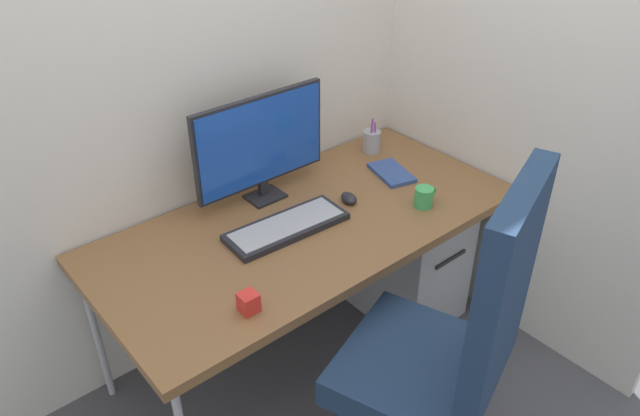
% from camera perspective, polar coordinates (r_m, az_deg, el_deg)
% --- Properties ---
extents(ground_plane, '(8.00, 8.00, 0.00)m').
position_cam_1_polar(ground_plane, '(2.78, -0.95, -13.30)').
color(ground_plane, '#4C4C51').
extents(wall_back, '(2.68, 0.04, 2.80)m').
position_cam_1_polar(wall_back, '(2.36, -8.20, 17.64)').
color(wall_back, silver).
rests_on(wall_back, ground_plane).
extents(wall_side_right, '(0.04, 1.81, 2.80)m').
position_cam_1_polar(wall_side_right, '(2.55, 16.88, 17.77)').
color(wall_side_right, silver).
rests_on(wall_side_right, ground_plane).
extents(desk, '(1.66, 0.80, 0.70)m').
position_cam_1_polar(desk, '(2.35, -1.09, -1.86)').
color(desk, brown).
rests_on(desk, ground_plane).
extents(office_chair, '(0.64, 0.63, 1.24)m').
position_cam_1_polar(office_chair, '(1.95, 12.07, -12.52)').
color(office_chair, black).
rests_on(office_chair, ground_plane).
extents(filing_cabinet, '(0.38, 0.55, 0.60)m').
position_cam_1_polar(filing_cabinet, '(2.86, 7.74, -4.18)').
color(filing_cabinet, '#B2B5BA').
rests_on(filing_cabinet, ground_plane).
extents(monitor, '(0.59, 0.12, 0.44)m').
position_cam_1_polar(monitor, '(2.37, -5.60, 6.10)').
color(monitor, black).
rests_on(monitor, desk).
extents(keyboard, '(0.48, 0.20, 0.03)m').
position_cam_1_polar(keyboard, '(2.27, -3.16, -1.76)').
color(keyboard, black).
rests_on(keyboard, desk).
extents(mouse, '(0.08, 0.10, 0.04)m').
position_cam_1_polar(mouse, '(2.44, 2.67, 0.98)').
color(mouse, black).
rests_on(mouse, desk).
extents(pen_holder, '(0.08, 0.08, 0.17)m').
position_cam_1_polar(pen_holder, '(2.81, 4.91, 6.30)').
color(pen_holder, '#9EA0A5').
rests_on(pen_holder, desk).
extents(notebook, '(0.18, 0.24, 0.02)m').
position_cam_1_polar(notebook, '(2.65, 6.76, 3.32)').
color(notebook, '#334C8C').
rests_on(notebook, desk).
extents(coffee_mug, '(0.11, 0.07, 0.08)m').
position_cam_1_polar(coffee_mug, '(2.43, 9.79, 1.03)').
color(coffee_mug, '#3FAD59').
rests_on(coffee_mug, desk).
extents(desk_clamp_accessory, '(0.06, 0.06, 0.07)m').
position_cam_1_polar(desk_clamp_accessory, '(1.92, -6.75, -8.83)').
color(desk_clamp_accessory, red).
rests_on(desk_clamp_accessory, desk).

